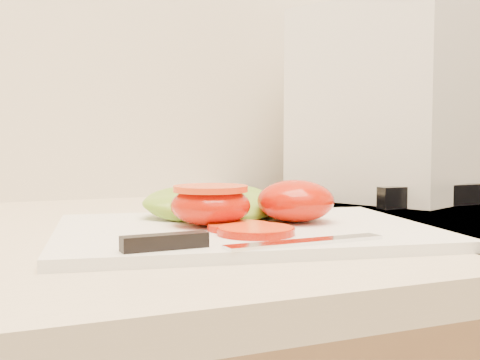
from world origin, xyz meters
name	(u,v)px	position (x,y,z in m)	size (l,w,h in m)	color
cutting_board	(244,231)	(0.03, 1.58, 0.94)	(0.36, 0.26, 0.01)	white
tomato_half_dome	(296,201)	(0.09, 1.58, 0.96)	(0.08, 0.08, 0.04)	#BD2205
tomato_half_cut	(211,204)	(0.00, 1.59, 0.96)	(0.08, 0.08, 0.04)	#BD2205
tomato_slice_0	(256,231)	(0.02, 1.52, 0.94)	(0.07, 0.07, 0.01)	#F44F12
tomato_slice_1	(240,227)	(0.01, 1.55, 0.94)	(0.06, 0.06, 0.01)	#F44F12
lettuce_leaf_0	(215,203)	(0.03, 1.65, 0.95)	(0.16, 0.11, 0.03)	olive
lettuce_leaf_1	(254,205)	(0.07, 1.65, 0.95)	(0.10, 0.08, 0.02)	olive
knife	(222,242)	(-0.03, 1.48, 0.94)	(0.22, 0.04, 0.01)	silver
appliance	(386,104)	(0.38, 1.82, 1.08)	(0.20, 0.25, 0.30)	silver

